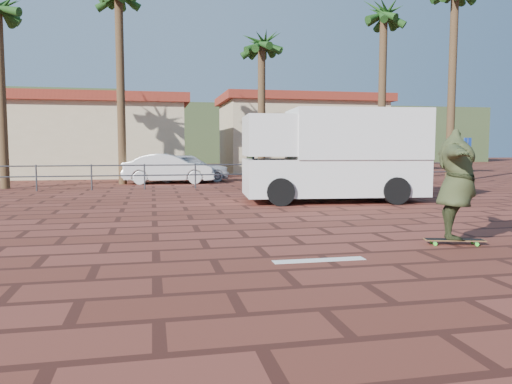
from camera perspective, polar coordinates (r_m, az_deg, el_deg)
ground at (r=8.46m, az=0.05°, el=-6.24°), size 120.00×120.00×0.00m
paint_stripe at (r=7.51m, az=7.23°, el=-7.73°), size 1.40×0.22×0.01m
guardrail at (r=20.22m, az=-6.95°, el=2.33°), size 24.06×0.06×1.00m
palm_left at (r=23.99m, az=-15.43°, el=20.18°), size 2.40×2.40×9.45m
palm_center at (r=24.63m, az=0.65°, el=16.16°), size 2.40×2.40×7.75m
palm_right at (r=25.27m, az=14.40°, el=18.55°), size 2.40×2.40×9.05m
building_west at (r=30.43m, az=-20.02°, el=6.02°), size 12.60×7.60×4.50m
building_east at (r=33.56m, az=5.06°, el=6.65°), size 10.60×6.60×5.00m
hill_front at (r=58.16m, az=-10.17°, el=6.42°), size 70.00×18.00×6.00m
longboard at (r=9.24m, az=21.72°, el=-5.14°), size 1.02×0.48×0.10m
skateboarder at (r=9.12m, az=21.92°, el=0.80°), size 1.54×2.37×1.88m
campervan at (r=15.51m, az=8.96°, el=4.39°), size 5.59×2.78×2.81m
car_silver at (r=24.20m, az=-7.84°, el=2.80°), size 4.12×1.92×1.37m
car_white at (r=23.14m, az=-9.93°, el=2.65°), size 4.21×1.73×1.36m
street_sign at (r=23.63m, az=23.00°, el=4.22°), size 0.41×0.14×2.06m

